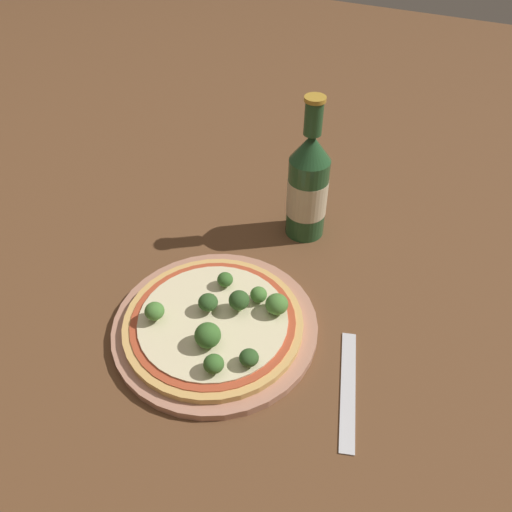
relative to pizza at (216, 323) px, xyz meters
name	(u,v)px	position (x,y,z in m)	size (l,w,h in m)	color
ground_plane	(218,325)	(0.00, 0.01, -0.02)	(3.00, 3.00, 0.00)	brown
plate	(217,326)	(0.00, 0.00, -0.01)	(0.28, 0.28, 0.01)	tan
pizza	(216,323)	(0.00, 0.00, 0.00)	(0.24, 0.24, 0.01)	tan
broccoli_floret_0	(277,304)	(0.07, 0.05, 0.02)	(0.03, 0.03, 0.03)	#89A866
broccoli_floret_1	(225,280)	(-0.02, 0.06, 0.02)	(0.02, 0.02, 0.02)	#89A866
broccoli_floret_2	(249,358)	(0.07, -0.04, 0.02)	(0.02, 0.02, 0.02)	#89A866
broccoli_floret_3	(155,311)	(-0.07, -0.03, 0.02)	(0.03, 0.03, 0.03)	#89A866
broccoli_floret_4	(207,304)	(-0.02, 0.01, 0.02)	(0.03, 0.03, 0.03)	#89A866
broccoli_floret_5	(259,295)	(0.04, 0.06, 0.02)	(0.02, 0.02, 0.02)	#89A866
broccoli_floret_6	(208,335)	(0.01, -0.04, 0.02)	(0.03, 0.03, 0.03)	#89A866
broccoli_floret_7	(239,300)	(0.02, 0.03, 0.03)	(0.03, 0.03, 0.03)	#89A866
broccoli_floret_8	(214,364)	(0.04, -0.07, 0.02)	(0.03, 0.03, 0.02)	#89A866
beer_bottle	(308,186)	(0.03, 0.25, 0.07)	(0.06, 0.06, 0.24)	#234C28
fork	(348,388)	(0.19, -0.01, -0.02)	(0.07, 0.17, 0.00)	silver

